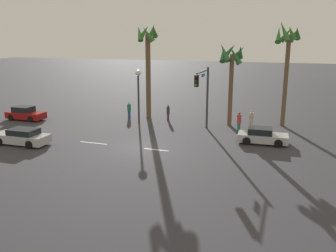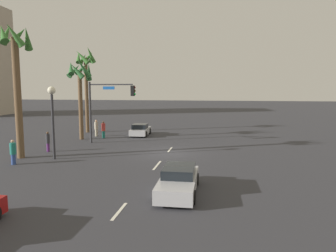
# 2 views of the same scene
# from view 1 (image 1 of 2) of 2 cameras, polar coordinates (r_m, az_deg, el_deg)

# --- Properties ---
(ground_plane) EXTENTS (220.00, 220.00, 0.00)m
(ground_plane) POSITION_cam_1_polar(r_m,az_deg,el_deg) (27.49, -4.34, -3.59)
(ground_plane) COLOR #333338
(lane_stripe_1) EXTENTS (1.91, 0.14, 0.01)m
(lane_stripe_1) POSITION_cam_1_polar(r_m,az_deg,el_deg) (34.12, -23.54, -1.25)
(lane_stripe_1) COLOR silver
(lane_stripe_1) RESTS_ON ground_plane
(lane_stripe_2) EXTENTS (2.49, 0.14, 0.01)m
(lane_stripe_2) POSITION_cam_1_polar(r_m,az_deg,el_deg) (29.37, -11.92, -2.69)
(lane_stripe_2) COLOR silver
(lane_stripe_2) RESTS_ON ground_plane
(lane_stripe_3) EXTENTS (1.98, 0.14, 0.01)m
(lane_stripe_3) POSITION_cam_1_polar(r_m,az_deg,el_deg) (27.03, -1.91, -3.84)
(lane_stripe_3) COLOR silver
(lane_stripe_3) RESTS_ON ground_plane
(car_0) EXTENTS (4.03, 1.79, 1.40)m
(car_0) POSITION_cam_1_polar(r_m,az_deg,el_deg) (39.81, -22.02, 1.85)
(car_0) COLOR maroon
(car_0) RESTS_ON ground_plane
(car_1) EXTENTS (4.02, 2.02, 1.28)m
(car_1) POSITION_cam_1_polar(r_m,az_deg,el_deg) (29.55, 14.93, -1.58)
(car_1) COLOR #B7B7BC
(car_1) RESTS_ON ground_plane
(car_2) EXTENTS (4.62, 1.91, 1.28)m
(car_2) POSITION_cam_1_polar(r_m,az_deg,el_deg) (30.63, -22.50, -1.63)
(car_2) COLOR #B7B7BC
(car_2) RESTS_ON ground_plane
(traffic_signal) EXTENTS (0.32, 4.51, 5.74)m
(traffic_signal) POSITION_cam_1_polar(r_m,az_deg,el_deg) (31.52, 5.78, 5.90)
(traffic_signal) COLOR #38383D
(traffic_signal) RESTS_ON ground_plane
(streetlamp) EXTENTS (0.56, 0.56, 5.28)m
(streetlamp) POSITION_cam_1_polar(r_m,az_deg,el_deg) (35.09, -4.81, 6.52)
(streetlamp) COLOR #2D2D33
(streetlamp) RESTS_ON ground_plane
(pedestrian_0) EXTENTS (0.54, 0.54, 1.75)m
(pedestrian_0) POSITION_cam_1_polar(r_m,az_deg,el_deg) (32.93, 11.38, 0.75)
(pedestrian_0) COLOR #1E7266
(pedestrian_0) RESTS_ON ground_plane
(pedestrian_1) EXTENTS (0.43, 0.43, 1.78)m
(pedestrian_1) POSITION_cam_1_polar(r_m,az_deg,el_deg) (33.97, 13.30, 1.09)
(pedestrian_1) COLOR #B2A58C
(pedestrian_1) RESTS_ON ground_plane
(pedestrian_2) EXTENTS (0.42, 0.42, 1.64)m
(pedestrian_2) POSITION_cam_1_polar(r_m,az_deg,el_deg) (36.43, 0.02, 2.21)
(pedestrian_2) COLOR #59266B
(pedestrian_2) RESTS_ON ground_plane
(pedestrian_3) EXTENTS (0.54, 0.54, 1.70)m
(pedestrian_3) POSITION_cam_1_polar(r_m,az_deg,el_deg) (38.05, -6.29, 2.65)
(pedestrian_3) COLOR #2D478C
(pedestrian_3) RESTS_ON ground_plane
(palm_tree_0) EXTENTS (2.69, 2.87, 7.95)m
(palm_tree_0) POSITION_cam_1_polar(r_m,az_deg,el_deg) (34.20, 10.16, 9.93)
(palm_tree_0) COLOR brown
(palm_tree_0) RESTS_ON ground_plane
(palm_tree_1) EXTENTS (2.45, 2.49, 9.80)m
(palm_tree_1) POSITION_cam_1_polar(r_m,az_deg,el_deg) (37.28, -3.28, 11.48)
(palm_tree_1) COLOR brown
(palm_tree_1) RESTS_ON ground_plane
(palm_tree_2) EXTENTS (2.28, 2.61, 9.86)m
(palm_tree_2) POSITION_cam_1_polar(r_m,az_deg,el_deg) (35.19, 18.63, 11.55)
(palm_tree_2) COLOR brown
(palm_tree_2) RESTS_ON ground_plane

